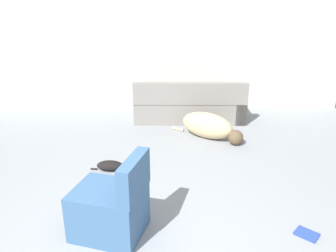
{
  "coord_description": "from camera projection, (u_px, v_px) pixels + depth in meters",
  "views": [
    {
      "loc": [
        0.23,
        -1.94,
        2.12
      ],
      "look_at": [
        0.3,
        1.97,
        0.67
      ],
      "focal_mm": 35.0,
      "sensor_mm": 36.0,
      "label": 1
    }
  ],
  "objects": [
    {
      "name": "couch",
      "position": [
        189.0,
        107.0,
        6.37
      ],
      "size": [
        2.11,
        0.91,
        0.81
      ],
      "rotation": [
        0.0,
        0.0,
        3.11
      ],
      "color": "gray",
      "rests_on": "ground_plane"
    },
    {
      "name": "cat",
      "position": [
        112.0,
        166.0,
        4.45
      ],
      "size": [
        0.54,
        0.21,
        0.14
      ],
      "rotation": [
        0.0,
        0.0,
        6.21
      ],
      "color": "black",
      "rests_on": "ground_plane"
    },
    {
      "name": "wall_back",
      "position": [
        150.0,
        44.0,
        6.57
      ],
      "size": [
        7.94,
        0.06,
        2.78
      ],
      "color": "beige",
      "rests_on": "ground_plane"
    },
    {
      "name": "book_blue",
      "position": [
        307.0,
        234.0,
        3.21
      ],
      "size": [
        0.26,
        0.26,
        0.02
      ],
      "rotation": [
        0.0,
        0.0,
        -0.74
      ],
      "color": "#28428E",
      "rests_on": "ground_plane"
    },
    {
      "name": "side_chair",
      "position": [
        112.0,
        207.0,
        3.15
      ],
      "size": [
        0.79,
        0.71,
        0.84
      ],
      "rotation": [
        0.0,
        0.0,
        4.42
      ],
      "color": "#385B84",
      "rests_on": "ground_plane"
    },
    {
      "name": "dog",
      "position": [
        209.0,
        126.0,
        5.48
      ],
      "size": [
        1.17,
        0.92,
        0.44
      ],
      "rotation": [
        0.0,
        0.0,
        5.65
      ],
      "color": "tan",
      "rests_on": "ground_plane"
    }
  ]
}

